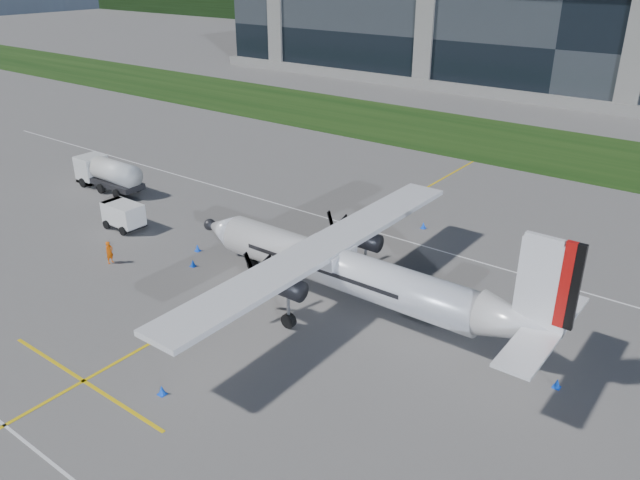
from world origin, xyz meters
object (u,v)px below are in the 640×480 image
object	(u,v)px
safety_cone_fwd	(197,248)
safety_cone_tail	(557,383)
safety_cone_nose_port	(193,263)
fuel_tanker_truck	(105,173)
safety_cone_portwing	(162,390)
baggage_tug	(124,216)
safety_cone_nose_stbd	(235,248)
safety_cone_stbdwing	(423,225)
turboprop_aircraft	(356,251)
ground_crew_person	(109,251)

from	to	relation	value
safety_cone_fwd	safety_cone_tail	bearing A→B (deg)	-0.17
safety_cone_tail	safety_cone_nose_port	size ratio (longest dim) A/B	1.00
safety_cone_tail	fuel_tanker_truck	bearing A→B (deg)	174.27
safety_cone_portwing	safety_cone_nose_port	distance (m)	13.49
baggage_tug	safety_cone_nose_stbd	xyz separation A→B (m)	(9.58, 2.17, -0.75)
safety_cone_nose_stbd	safety_cone_nose_port	bearing A→B (deg)	-99.10
safety_cone_portwing	safety_cone_nose_stbd	size ratio (longest dim) A/B	1.00
safety_cone_stbdwing	turboprop_aircraft	bearing A→B (deg)	-79.08
fuel_tanker_truck	safety_cone_tail	distance (m)	41.73
turboprop_aircraft	fuel_tanker_truck	distance (m)	29.88
fuel_tanker_truck	safety_cone_stbdwing	bearing A→B (deg)	18.71
safety_cone_stbdwing	baggage_tug	bearing A→B (deg)	-142.98
turboprop_aircraft	safety_cone_nose_stbd	xyz separation A→B (m)	(-11.21, 1.52, -3.53)
safety_cone_stbdwing	fuel_tanker_truck	bearing A→B (deg)	-161.29
safety_cone_nose_port	safety_cone_stbdwing	bearing A→B (deg)	58.50
safety_cone_tail	safety_cone_nose_stbd	bearing A→B (deg)	175.80
safety_cone_tail	safety_cone_stbdwing	size ratio (longest dim) A/B	1.00
safety_cone_nose_port	safety_cone_nose_stbd	xyz separation A→B (m)	(0.55, 3.46, 0.00)
fuel_tanker_truck	safety_cone_fwd	world-z (taller)	fuel_tanker_truck
turboprop_aircraft	safety_cone_nose_port	world-z (taller)	turboprop_aircraft
fuel_tanker_truck	safety_cone_tail	bearing A→B (deg)	-5.73
baggage_tug	safety_cone_stbdwing	distance (m)	22.89
ground_crew_person	safety_cone_portwing	world-z (taller)	ground_crew_person
safety_cone_portwing	safety_cone_nose_port	bearing A→B (deg)	131.49
ground_crew_person	safety_cone_nose_stbd	distance (m)	8.47
turboprop_aircraft	safety_cone_nose_stbd	size ratio (longest dim) A/B	50.37
safety_cone_nose_stbd	turboprop_aircraft	bearing A→B (deg)	-7.70
fuel_tanker_truck	safety_cone_tail	size ratio (longest dim) A/B	15.15
safety_cone_stbdwing	safety_cone_nose_port	xyz separation A→B (m)	(-9.23, -15.07, 0.00)
safety_cone_tail	safety_cone_portwing	bearing A→B (deg)	-141.29
fuel_tanker_truck	ground_crew_person	distance (m)	15.69
safety_cone_portwing	safety_cone_nose_port	size ratio (longest dim) A/B	1.00
fuel_tanker_truck	safety_cone_stbdwing	size ratio (longest dim) A/B	15.15
safety_cone_stbdwing	safety_cone_nose_stbd	distance (m)	14.49
ground_crew_person	safety_cone_stbdwing	bearing A→B (deg)	-43.86
baggage_tug	safety_cone_nose_port	bearing A→B (deg)	-8.16
fuel_tanker_truck	safety_cone_nose_port	bearing A→B (deg)	-18.46
safety_cone_nose_port	safety_cone_nose_stbd	bearing A→B (deg)	80.90
safety_cone_stbdwing	safety_cone_nose_stbd	size ratio (longest dim) A/B	1.00
turboprop_aircraft	safety_cone_fwd	world-z (taller)	turboprop_aircraft
fuel_tanker_truck	baggage_tug	bearing A→B (deg)	-27.95
turboprop_aircraft	baggage_tug	xyz separation A→B (m)	(-20.79, -0.65, -2.77)
safety_cone_fwd	safety_cone_portwing	distance (m)	15.89
turboprop_aircraft	safety_cone_portwing	bearing A→B (deg)	-103.19
ground_crew_person	baggage_tug	bearing A→B (deg)	38.12
safety_cone_fwd	safety_cone_stbdwing	bearing A→B (deg)	50.83
safety_cone_tail	safety_cone_stbdwing	xyz separation A→B (m)	(-14.51, 13.31, 0.00)
turboprop_aircraft	fuel_tanker_truck	xyz separation A→B (m)	(-29.52, 3.98, -2.36)
turboprop_aircraft	ground_crew_person	distance (m)	17.59
baggage_tug	safety_cone_nose_port	size ratio (longest dim) A/B	6.70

